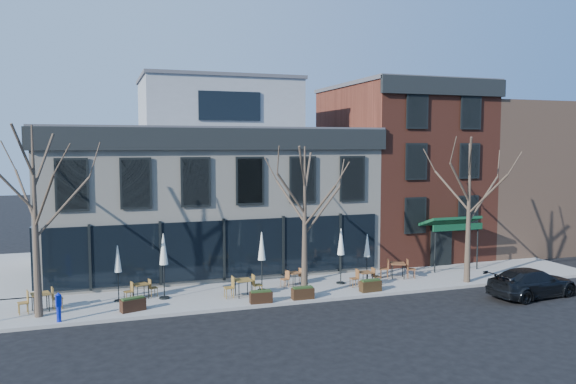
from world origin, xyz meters
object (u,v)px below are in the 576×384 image
object	(u,v)px
parked_sedan	(532,283)
umbrella_0	(118,262)
cafe_set_0	(40,300)
call_box	(59,306)

from	to	relation	value
parked_sedan	umbrella_0	distance (m)	19.48
cafe_set_0	umbrella_0	bearing A→B (deg)	9.38
parked_sedan	call_box	bearing A→B (deg)	76.10
parked_sedan	cafe_set_0	bearing A→B (deg)	71.86
call_box	cafe_set_0	distance (m)	1.97
call_box	umbrella_0	world-z (taller)	umbrella_0
call_box	umbrella_0	xyz separation A→B (m)	(2.38, 2.31, 1.18)
call_box	parked_sedan	bearing A→B (deg)	-7.12
call_box	cafe_set_0	bearing A→B (deg)	115.20
cafe_set_0	call_box	bearing A→B (deg)	-64.80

